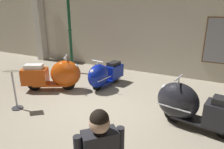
{
  "coord_description": "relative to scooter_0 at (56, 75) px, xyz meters",
  "views": [
    {
      "loc": [
        2.44,
        -3.83,
        2.46
      ],
      "look_at": [
        -0.03,
        1.02,
        0.66
      ],
      "focal_mm": 32.16,
      "sensor_mm": 36.0,
      "label": 1
    }
  ],
  "objects": [
    {
      "name": "lamppost",
      "position": [
        -0.74,
        1.72,
        1.19
      ],
      "size": [
        0.28,
        0.28,
        3.16
      ],
      "color": "#144728",
      "rests_on": "ground"
    },
    {
      "name": "scooter_2",
      "position": [
        3.95,
        -0.29,
        -0.01
      ],
      "size": [
        1.83,
        0.79,
        1.08
      ],
      "rotation": [
        0.0,
        0.0,
        2.97
      ],
      "color": "black",
      "rests_on": "ground"
    },
    {
      "name": "scooter_0",
      "position": [
        0.0,
        0.0,
        0.0
      ],
      "size": [
        1.81,
        1.3,
        1.09
      ],
      "rotation": [
        0.0,
        0.0,
        0.5
      ],
      "color": "black",
      "rests_on": "ground"
    },
    {
      "name": "info_stanchion",
      "position": [
        -0.08,
        -1.43,
        -0.06
      ],
      "size": [
        0.39,
        0.38,
        1.06
      ],
      "color": "#333338",
      "rests_on": "ground"
    },
    {
      "name": "scooter_1",
      "position": [
        1.2,
        0.84,
        -0.06
      ],
      "size": [
        0.67,
        1.62,
        0.96
      ],
      "rotation": [
        0.0,
        0.0,
        -1.72
      ],
      "color": "black",
      "rests_on": "ground"
    },
    {
      "name": "showroom_back_wall",
      "position": [
        1.59,
        3.12,
        1.26
      ],
      "size": [
        18.0,
        0.63,
        3.52
      ],
      "color": "#BCB29E",
      "rests_on": "ground"
    },
    {
      "name": "ground_plane",
      "position": [
        1.76,
        -0.62,
        -0.5
      ],
      "size": [
        60.0,
        60.0,
        0.0
      ],
      "primitive_type": "plane",
      "color": "gray"
    }
  ]
}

